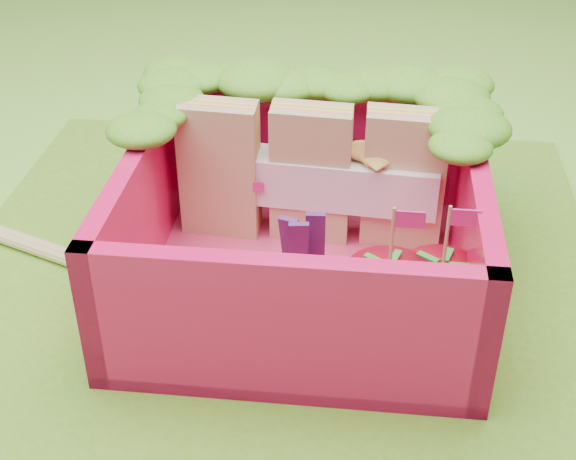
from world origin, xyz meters
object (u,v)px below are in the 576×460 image
(bento_box, at_px, (303,225))
(sandwich_stack, at_px, (312,174))
(strawberry_left, at_px, (386,303))
(broccoli, at_px, (147,280))
(strawberry_right, at_px, (439,299))
(chopsticks, at_px, (53,253))

(bento_box, xyz_separation_m, sandwich_stack, (0.01, 0.30, 0.05))
(bento_box, height_order, strawberry_left, strawberry_left)
(broccoli, height_order, strawberry_right, strawberry_right)
(bento_box, bearing_deg, broccoli, -148.13)
(chopsticks, bearing_deg, strawberry_left, -16.79)
(strawberry_left, relative_size, chopsticks, 0.24)
(sandwich_stack, bearing_deg, bento_box, -91.19)
(bento_box, height_order, sandwich_stack, sandwich_stack)
(strawberry_left, bearing_deg, sandwich_stack, 115.91)
(broccoli, relative_size, strawberry_right, 0.60)
(chopsticks, bearing_deg, sandwich_stack, 12.53)
(bento_box, bearing_deg, chopsticks, 176.15)
(sandwich_stack, distance_m, strawberry_left, 0.72)
(sandwich_stack, relative_size, chopsticks, 0.48)
(bento_box, bearing_deg, strawberry_left, -46.87)
(strawberry_left, height_order, strawberry_right, strawberry_left)
(broccoli, relative_size, chopsticks, 0.14)
(bento_box, distance_m, broccoli, 0.61)
(sandwich_stack, xyz_separation_m, chopsticks, (-1.04, -0.23, -0.30))
(strawberry_left, bearing_deg, chopsticks, 163.21)
(sandwich_stack, bearing_deg, chopsticks, -167.47)
(bento_box, xyz_separation_m, broccoli, (-0.52, -0.32, -0.06))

